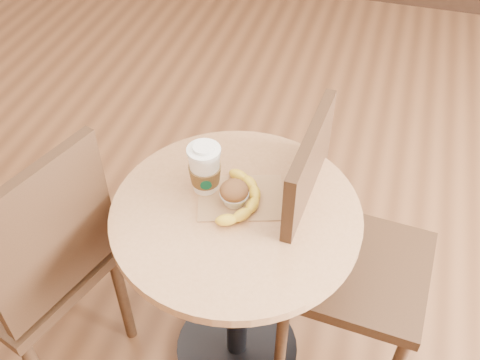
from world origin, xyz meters
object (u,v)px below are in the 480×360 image
Objects in this scene: chair_right at (339,251)px; coffee_cup at (205,170)px; cafe_table at (236,259)px; muffin at (234,193)px; banana at (242,199)px; chair_left at (38,264)px.

chair_right is 0.50m from coffee_cup.
muffin reaches higher than cafe_table.
chair_right is at bearing 16.09° from banana.
cafe_table is 9.14× the size of muffin.
cafe_table is 0.31m from coffee_cup.
cafe_table is at bearing -104.09° from banana.
muffin is (0.55, 0.22, 0.25)m from chair_left.
cafe_table is at bearing -64.61° from muffin.
cafe_table is 0.76× the size of chair_left.
cafe_table is 4.77× the size of coffee_cup.
chair_right is 4.08× the size of banana.
coffee_cup is at bearing 150.72° from cafe_table.
muffin is at bearing -42.42° from coffee_cup.
chair_right reaches higher than muffin.
chair_left is at bearing -159.79° from banana.
chair_left is 0.91m from chair_right.
cafe_table is 0.32m from chair_right.
coffee_cup reaches higher than cafe_table.
chair_left is (-0.56, -0.19, 0.01)m from cafe_table.
muffin is at bearing -165.47° from banana.
banana is at bearing 128.73° from chair_left.
banana is (0.57, 0.22, 0.23)m from chair_left.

